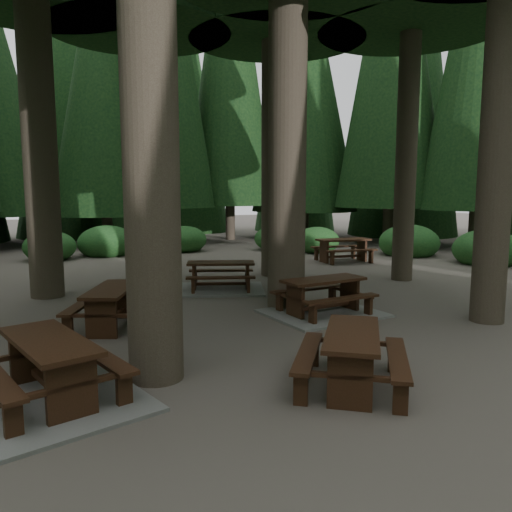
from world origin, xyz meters
name	(u,v)px	position (x,y,z in m)	size (l,w,h in m)	color
ground	(257,312)	(0.00, 0.00, 0.00)	(80.00, 80.00, 0.00)	#524A42
picnic_table_a	(323,302)	(1.21, -0.76, 0.27)	(2.53, 2.18, 0.78)	gray
picnic_table_b	(112,301)	(-3.05, -0.08, 0.52)	(2.04, 2.23, 0.78)	#331E0F
picnic_table_c	(221,281)	(0.04, 2.56, 0.25)	(2.72, 2.48, 0.76)	gray
picnic_table_d	(343,247)	(5.94, 5.87, 0.56)	(2.07, 1.72, 0.85)	#331E0F
picnic_table_e	(352,351)	(-0.45, -4.35, 0.51)	(2.19, 2.27, 0.77)	#331E0F
picnic_table_f	(51,380)	(-4.18, -3.28, 0.28)	(2.60, 2.87, 0.81)	gray
shrub_ring	(272,285)	(0.70, 0.75, 0.40)	(23.86, 24.64, 1.49)	#1C5122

